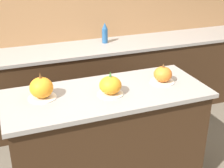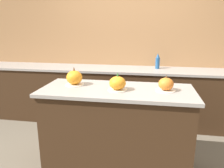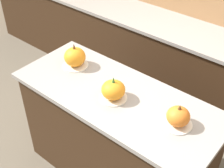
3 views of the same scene
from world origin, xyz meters
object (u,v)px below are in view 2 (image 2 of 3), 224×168
Objects in this scene: pumpkin_cake_left at (74,78)px; bottle_tall at (158,61)px; pumpkin_cake_right at (166,84)px; pumpkin_cake_center at (118,83)px.

bottle_tall reaches higher than pumpkin_cake_left.
pumpkin_cake_right is (0.99, -0.06, -0.02)m from pumpkin_cake_left.
pumpkin_cake_right is 0.83× the size of bottle_tall.
pumpkin_cake_center is (0.50, -0.12, -0.01)m from pumpkin_cake_left.
pumpkin_cake_right is 1.32m from bottle_tall.
pumpkin_cake_center is 0.49m from pumpkin_cake_right.
pumpkin_cake_left is 0.52m from pumpkin_cake_center.
pumpkin_cake_right is (0.49, 0.06, -0.01)m from pumpkin_cake_center.
pumpkin_cake_center is 1.45m from bottle_tall.
pumpkin_cake_left is at bearing 176.67° from pumpkin_cake_right.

